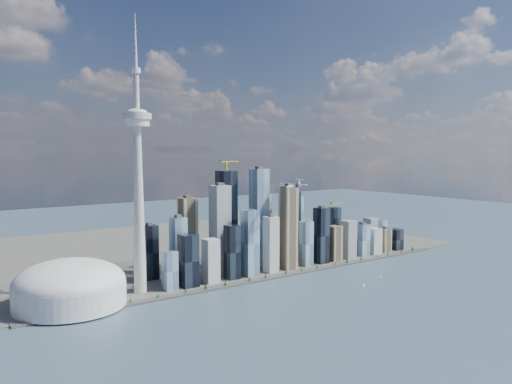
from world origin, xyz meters
TOP-DOWN VIEW (x-y plane):
  - ground at (0.00, 0.00)m, footprint 4000.00×4000.00m
  - seawall at (0.00, 250.00)m, footprint 1100.00×22.00m
  - land at (0.00, 700.00)m, footprint 1400.00×900.00m
  - shoreline_trees at (0.00, 250.00)m, footprint 960.53×7.20m
  - skyscraper_cluster at (59.62, 336.82)m, footprint 736.00×142.00m
  - needle_tower at (-300.00, 310.00)m, footprint 56.00×56.00m
  - dome_stadium at (-440.00, 300.00)m, footprint 200.00×200.00m
  - airplane at (28.60, 222.13)m, footprint 68.19×61.21m
  - sailboat_west at (105.20, 81.54)m, footprint 7.57×3.97m
  - sailboat_east at (192.92, 110.34)m, footprint 6.02×2.88m

SIDE VIEW (x-z plane):
  - ground at x=0.00m, z-range 0.00..0.00m
  - land at x=0.00m, z-range 0.00..3.00m
  - seawall at x=0.00m, z-range 0.00..4.00m
  - sailboat_east at x=192.92m, z-range -1.50..6.85m
  - sailboat_west at x=105.20m, z-range -1.90..8.69m
  - shoreline_trees at x=0.00m, z-range 4.38..13.18m
  - dome_stadium at x=-440.00m, z-range -3.56..82.44m
  - skyscraper_cluster at x=59.62m, z-range -49.63..212.46m
  - airplane at x=28.60m, z-range 201.37..218.86m
  - needle_tower at x=-300.00m, z-range -39.41..511.09m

